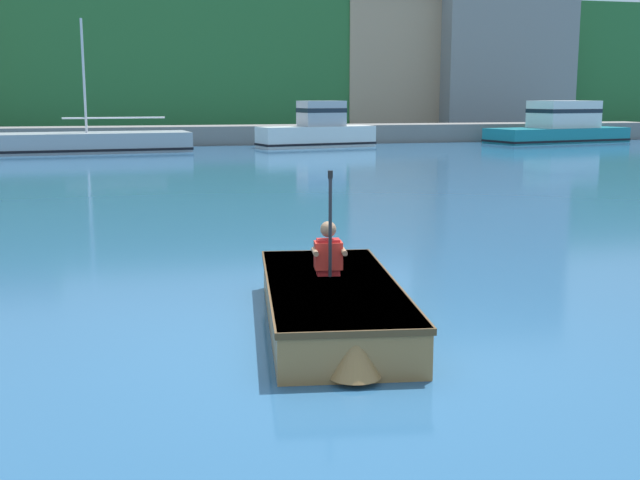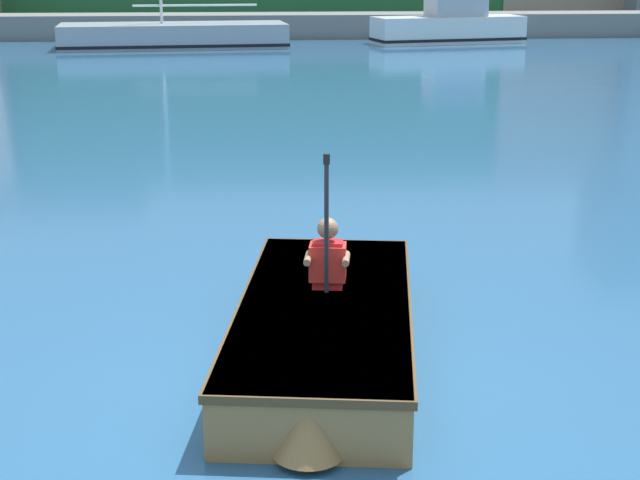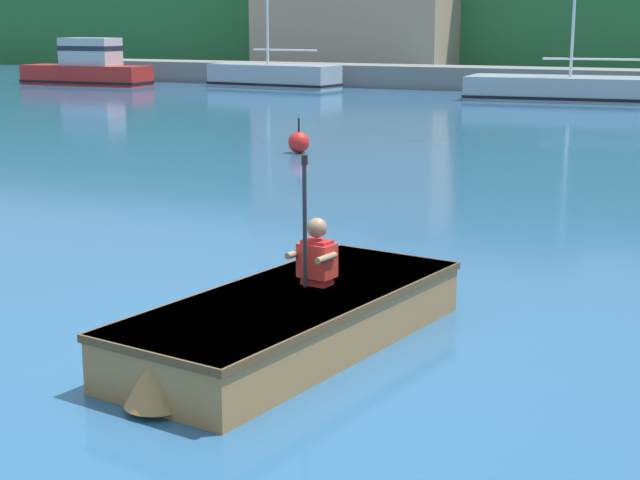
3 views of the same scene
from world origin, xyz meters
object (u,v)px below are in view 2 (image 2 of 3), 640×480
(moored_boat_dock_center_near, at_px, (450,22))
(person_paddler, at_px, (328,257))
(moored_boat_dock_east_inner, at_px, (174,36))
(rowboat_foreground, at_px, (325,328))

(moored_boat_dock_center_near, xyz_separation_m, person_paddler, (-6.82, -28.09, -0.03))
(moored_boat_dock_center_near, distance_m, person_paddler, 28.91)
(moored_boat_dock_center_near, xyz_separation_m, moored_boat_dock_east_inner, (-9.82, -1.07, -0.36))
(rowboat_foreground, height_order, person_paddler, person_paddler)
(moored_boat_dock_east_inner, xyz_separation_m, rowboat_foreground, (2.94, -27.40, -0.13))
(moored_boat_dock_east_inner, bearing_deg, moored_boat_dock_center_near, 6.24)
(person_paddler, bearing_deg, moored_boat_dock_east_inner, 96.32)
(rowboat_foreground, relative_size, person_paddler, 3.28)
(moored_boat_dock_east_inner, height_order, person_paddler, moored_boat_dock_east_inner)
(moored_boat_dock_center_near, bearing_deg, moored_boat_dock_east_inner, -173.76)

